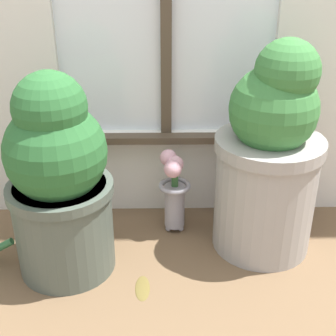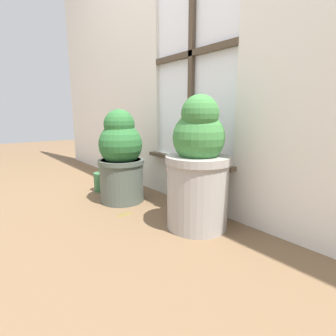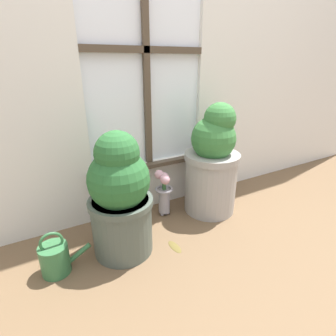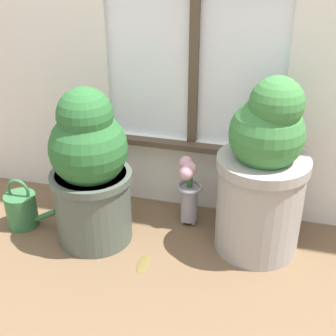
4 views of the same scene
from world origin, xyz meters
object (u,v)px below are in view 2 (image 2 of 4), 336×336
at_px(potted_plant_left, 121,158).
at_px(watering_can, 102,181).
at_px(potted_plant_right, 198,168).
at_px(flower_vase, 175,183).

height_order(potted_plant_left, watering_can, potted_plant_left).
bearing_deg(potted_plant_left, watering_can, 179.98).
bearing_deg(potted_plant_right, potted_plant_left, -170.36).
distance_m(potted_plant_left, potted_plant_right, 0.64).
height_order(potted_plant_right, flower_vase, potted_plant_right).
relative_size(potted_plant_right, watering_can, 3.02).
bearing_deg(flower_vase, potted_plant_right, -16.61).
relative_size(potted_plant_left, potted_plant_right, 0.91).
relative_size(potted_plant_left, watering_can, 2.75).
distance_m(potted_plant_right, flower_vase, 0.34).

